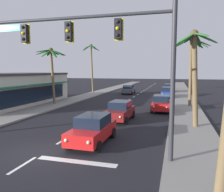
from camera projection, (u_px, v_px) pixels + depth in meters
The scene contains 16 objects.
ground_plane at pixel (43, 153), 12.06m from camera, with size 220.00×220.00×0.00m, color black.
sidewalk_right at pixel (185, 104), 29.10m from camera, with size 3.20×110.00×0.14m, color gray.
sidewalk_left at pixel (73, 100), 33.29m from camera, with size 3.20×110.00×0.14m, color gray.
lane_markings at pixel (128, 103), 30.89m from camera, with size 4.28×87.79×0.01m.
traffic_signal_mast at pixel (102, 46), 10.98m from camera, with size 10.26×0.41×7.50m.
sedan_lead_at_stop_bar at pixel (93, 129), 13.62m from camera, with size 1.98×4.46×1.68m.
sedan_third_in_queue at pixel (120, 111), 19.81m from camera, with size 2.06×4.49×1.68m.
sedan_oncoming_far at pixel (128, 89), 42.19m from camera, with size 1.94×4.45×1.68m.
sedan_parked_nearest_kerb at pixel (169, 88), 45.37m from camera, with size 1.95×4.45×1.68m.
sedan_parked_mid_kerb at pixel (167, 92), 36.59m from camera, with size 1.97×4.46×1.68m.
sedan_parked_far_kerb at pixel (161, 103), 24.41m from camera, with size 2.02×4.48×1.68m.
palm_left_second at pixel (52, 62), 28.75m from camera, with size 3.81×3.76×7.16m.
palm_left_third at pixel (91, 56), 42.95m from camera, with size 3.45×3.62×9.25m.
palm_right_second at pixel (194, 62), 16.81m from camera, with size 3.34×3.44×7.27m.
palm_right_third at pixel (191, 55), 26.64m from camera, with size 4.39×4.27×8.29m.
storefront_strip_left at pixel (12, 89), 28.86m from camera, with size 8.20×16.63×3.98m.
Camera 1 is at (6.66, -10.24, 4.31)m, focal length 36.73 mm.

